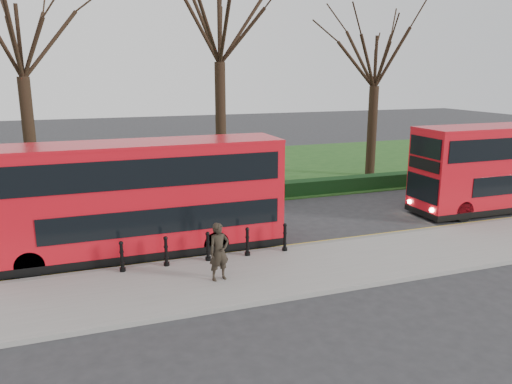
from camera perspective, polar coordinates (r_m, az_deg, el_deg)
name	(u,v)px	position (r m, az deg, el deg)	size (l,w,h in m)	color
ground	(243,246)	(19.49, -1.45, -6.22)	(120.00, 120.00, 0.00)	#28282B
pavement	(272,273)	(16.84, 1.82, -9.22)	(60.00, 4.00, 0.15)	gray
kerb	(252,253)	(18.58, -0.47, -6.98)	(60.00, 0.25, 0.16)	slate
grass_verge	(172,174)	(33.57, -9.58, 2.09)	(60.00, 18.00, 0.06)	#1D4617
hedge	(201,196)	(25.65, -6.27, -0.50)	(60.00, 0.90, 0.80)	black
yellow_line_outer	(249,252)	(18.87, -0.77, -6.88)	(60.00, 0.10, 0.01)	yellow
yellow_line_inner	(248,250)	(19.04, -0.97, -6.68)	(60.00, 0.10, 0.01)	yellow
tree_left	(18,33)	(27.57, -25.52, 16.11)	(7.42, 7.42, 11.59)	black
tree_mid	(219,18)	(28.64, -4.25, 19.24)	(8.31, 8.31, 12.98)	black
tree_right	(376,56)	(32.68, 13.55, 14.91)	(6.67, 6.67, 10.43)	black
bollard_row	(208,247)	(17.59, -5.52, -6.25)	(5.99, 0.15, 1.00)	black
bus_lead	(139,200)	(18.51, -13.28, -0.85)	(10.50, 2.41, 4.18)	red
bus_rear	(511,167)	(27.31, 27.16, 2.54)	(10.39, 2.39, 4.13)	red
pedestrian	(219,252)	(15.85, -4.24, -6.82)	(0.68, 0.45, 1.87)	black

